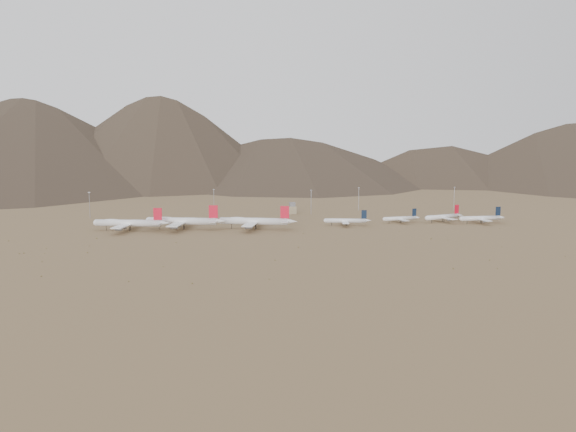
{
  "coord_description": "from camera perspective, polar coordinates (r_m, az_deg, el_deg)",
  "views": [
    {
      "loc": [
        -58.06,
        -455.86,
        74.49
      ],
      "look_at": [
        12.47,
        30.0,
        9.75
      ],
      "focal_mm": 35.0,
      "sensor_mm": 36.0,
      "label": 1
    }
  ],
  "objects": [
    {
      "name": "mast_far_east",
      "position": [
        645.31,
        16.52,
        1.84
      ],
      "size": [
        2.0,
        0.6,
        25.7
      ],
      "color": "gray",
      "rests_on": "ground"
    },
    {
      "name": "control_tower",
      "position": [
        586.65,
        0.43,
        0.74
      ],
      "size": [
        8.0,
        8.0,
        12.0
      ],
      "color": "#998968",
      "rests_on": "ground"
    },
    {
      "name": "mast_centre",
      "position": [
        581.02,
        2.36,
        1.55
      ],
      "size": [
        2.0,
        0.6,
        25.7
      ],
      "color": "gray",
      "rests_on": "ground"
    },
    {
      "name": "widebody_west",
      "position": [
        492.02,
        -15.87,
        -0.68
      ],
      "size": [
        65.52,
        51.54,
        19.79
      ],
      "rotation": [
        0.0,
        0.0,
        -0.23
      ],
      "color": "white",
      "rests_on": "ground"
    },
    {
      "name": "narrowbody_c",
      "position": [
        546.67,
        15.52,
        -0.07
      ],
      "size": [
        44.37,
        33.21,
        15.36
      ],
      "rotation": [
        0.0,
        0.0,
        0.36
      ],
      "color": "white",
      "rests_on": "ground"
    },
    {
      "name": "narrowbody_b",
      "position": [
        532.12,
        11.41,
        -0.23
      ],
      "size": [
        38.61,
        28.17,
        12.83
      ],
      "rotation": [
        0.0,
        0.0,
        0.17
      ],
      "color": "white",
      "rests_on": "ground"
    },
    {
      "name": "widebody_east",
      "position": [
        483.27,
        -3.4,
        -0.52
      ],
      "size": [
        67.25,
        53.2,
        20.5
      ],
      "rotation": [
        0.0,
        0.0,
        -0.27
      ],
      "color": "white",
      "rests_on": "ground"
    },
    {
      "name": "desert_scrub",
      "position": [
        377.63,
        -6.51,
        -3.86
      ],
      "size": [
        440.18,
        168.08,
        0.93
      ],
      "color": "olive",
      "rests_on": "ground"
    },
    {
      "name": "narrowbody_a",
      "position": [
        505.86,
        5.99,
        -0.47
      ],
      "size": [
        42.55,
        31.09,
        14.16
      ],
      "rotation": [
        0.0,
        0.0,
        -0.18
      ],
      "color": "white",
      "rests_on": "ground"
    },
    {
      "name": "mountain_ridge",
      "position": [
        1359.21,
        -5.9,
        10.66
      ],
      "size": [
        4400.0,
        1000.0,
        300.0
      ],
      "color": "#453A29",
      "rests_on": "ground"
    },
    {
      "name": "widebody_centre",
      "position": [
        490.25,
        -10.64,
        -0.5
      ],
      "size": [
        69.66,
        54.91,
        21.1
      ],
      "rotation": [
        0.0,
        0.0,
        -0.25
      ],
      "color": "white",
      "rests_on": "ground"
    },
    {
      "name": "mast_east",
      "position": [
        618.87,
        7.2,
        1.86
      ],
      "size": [
        2.0,
        0.6,
        25.7
      ],
      "color": "gray",
      "rests_on": "ground"
    },
    {
      "name": "mast_west",
      "position": [
        594.42,
        -7.54,
        1.63
      ],
      "size": [
        2.0,
        0.6,
        25.7
      ],
      "color": "gray",
      "rests_on": "ground"
    },
    {
      "name": "ground",
      "position": [
        465.55,
        -0.99,
        -1.7
      ],
      "size": [
        3000.0,
        3000.0,
        0.0
      ],
      "primitive_type": "plane",
      "color": "olive",
      "rests_on": "ground"
    },
    {
      "name": "mast_far_west",
      "position": [
        589.49,
        -19.51,
        1.21
      ],
      "size": [
        2.0,
        0.6,
        25.7
      ],
      "color": "gray",
      "rests_on": "ground"
    },
    {
      "name": "narrowbody_d",
      "position": [
        547.4,
        19.08,
        -0.2
      ],
      "size": [
        46.04,
        33.07,
        15.18
      ],
      "rotation": [
        0.0,
        0.0,
        0.06
      ],
      "color": "white",
      "rests_on": "ground"
    }
  ]
}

